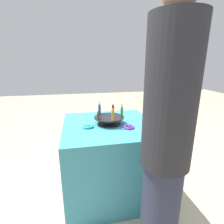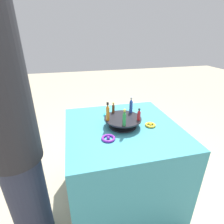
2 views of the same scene
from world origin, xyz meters
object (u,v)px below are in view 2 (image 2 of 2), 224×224
object	(u,v)px
display_stand	(123,121)
ribbon_bow_gold	(150,125)
bottle_brown	(113,108)
person_figure	(12,138)
ribbon_bow_purple	(108,138)
bottle_orange	(108,112)
bottle_red	(139,115)
bottle_blue	(131,105)
ribbon_bow_teal	(109,114)
bottle_green	(124,118)

from	to	relation	value
display_stand	ribbon_bow_gold	world-z (taller)	display_stand
bottle_brown	person_figure	world-z (taller)	person_figure
bottle_brown	ribbon_bow_purple	world-z (taller)	bottle_brown
display_stand	bottle_orange	xyz separation A→B (m)	(-0.12, -0.01, 0.10)
person_figure	bottle_red	bearing A→B (deg)	-6.11
bottle_blue	ribbon_bow_gold	distance (m)	0.22
ribbon_bow_gold	person_figure	world-z (taller)	person_figure
bottle_red	bottle_brown	xyz separation A→B (m)	(-0.16, 0.18, -0.00)
bottle_red	ribbon_bow_teal	xyz separation A→B (m)	(-0.17, 0.28, -0.10)
bottle_brown	ribbon_bow_teal	size ratio (longest dim) A/B	0.87
bottle_green	ribbon_bow_teal	bearing A→B (deg)	96.15
bottle_brown	bottle_orange	xyz separation A→B (m)	(-0.07, -0.13, 0.03)
bottle_blue	display_stand	bearing A→B (deg)	-138.58
bottle_orange	ribbon_bow_purple	world-z (taller)	bottle_orange
ribbon_bow_gold	bottle_red	bearing A→B (deg)	-174.01
bottle_orange	bottle_green	distance (m)	0.15
display_stand	bottle_orange	size ratio (longest dim) A/B	2.02
ribbon_bow_teal	ribbon_bow_gold	size ratio (longest dim) A/B	1.19
display_stand	bottle_orange	distance (m)	0.16
person_figure	bottle_green	bearing A→B (deg)	-8.79
bottle_blue	bottle_brown	distance (m)	0.15
display_stand	bottle_green	xyz separation A→B (m)	(-0.03, -0.12, 0.09)
ribbon_bow_purple	bottle_orange	bearing A→B (deg)	78.98
bottle_red	bottle_blue	world-z (taller)	bottle_blue
bottle_red	bottle_brown	distance (m)	0.24
bottle_orange	ribbon_bow_teal	size ratio (longest dim) A/B	1.44
bottle_brown	display_stand	bearing A→B (deg)	-66.58
display_stand	ribbon_bow_gold	size ratio (longest dim) A/B	3.46
ribbon_bow_purple	person_figure	xyz separation A→B (m)	(-0.58, -0.05, 0.13)
bottle_orange	ribbon_bow_teal	bearing A→B (deg)	74.90
bottle_blue	ribbon_bow_gold	xyz separation A→B (m)	(0.12, -0.13, -0.13)
bottle_blue	bottle_orange	world-z (taller)	bottle_orange
ribbon_bow_purple	bottle_brown	bearing A→B (deg)	69.40
bottle_orange	ribbon_bow_teal	world-z (taller)	bottle_orange
ribbon_bow_teal	ribbon_bow_gold	bearing A→B (deg)	-43.49
ribbon_bow_purple	ribbon_bow_gold	xyz separation A→B (m)	(0.37, 0.11, 0.00)
bottle_brown	ribbon_bow_gold	size ratio (longest dim) A/B	1.04
bottle_red	bottle_brown	bearing A→B (deg)	131.42
display_stand	ribbon_bow_purple	xyz separation A→B (m)	(-0.15, -0.16, -0.03)
bottle_orange	display_stand	bearing A→B (deg)	5.42
bottle_green	ribbon_bow_purple	size ratio (longest dim) A/B	1.29
bottle_red	ribbon_bow_purple	size ratio (longest dim) A/B	0.95
display_stand	person_figure	world-z (taller)	person_figure
bottle_brown	ribbon_bow_gold	xyz separation A→B (m)	(0.27, -0.17, -0.11)
display_stand	person_figure	xyz separation A→B (m)	(-0.74, -0.22, 0.09)
bottle_green	person_figure	bearing A→B (deg)	-172.44
bottle_red	ribbon_bow_gold	bearing A→B (deg)	5.99
bottle_blue	bottle_red	bearing A→B (deg)	-84.58
bottle_blue	ribbon_bow_purple	xyz separation A→B (m)	(-0.25, -0.24, -0.13)
bottle_blue	bottle_green	bearing A→B (deg)	-120.58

